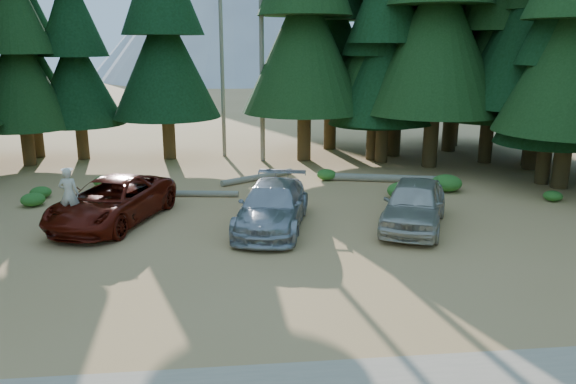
# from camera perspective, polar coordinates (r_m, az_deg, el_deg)

# --- Properties ---
(ground) EXTENTS (160.00, 160.00, 0.00)m
(ground) POSITION_cam_1_polar(r_m,az_deg,el_deg) (15.51, -2.27, -7.75)
(ground) COLOR tan
(ground) RESTS_ON ground
(forest_belt_north) EXTENTS (36.00, 7.00, 22.00)m
(forest_belt_north) POSITION_cam_1_polar(r_m,az_deg,el_deg) (29.90, -4.15, 3.34)
(forest_belt_north) COLOR black
(forest_belt_north) RESTS_ON ground
(snag_front) EXTENTS (0.24, 0.24, 12.00)m
(snag_front) POSITION_cam_1_polar(r_m,az_deg,el_deg) (28.84, -2.70, 14.94)
(snag_front) COLOR gray
(snag_front) RESTS_ON ground
(snag_back) EXTENTS (0.20, 0.20, 10.00)m
(snag_back) POSITION_cam_1_polar(r_m,az_deg,el_deg) (30.30, -6.73, 12.96)
(snag_back) COLOR gray
(snag_back) RESTS_ON ground
(mountain_peak) EXTENTS (48.00, 50.00, 28.00)m
(mountain_peak) POSITION_cam_1_polar(r_m,az_deg,el_deg) (102.76, -7.27, 18.53)
(mountain_peak) COLOR #95999E
(mountain_peak) RESTS_ON ground
(red_pickup) EXTENTS (4.24, 6.02, 1.53)m
(red_pickup) POSITION_cam_1_polar(r_m,az_deg,el_deg) (20.02, -17.46, -0.88)
(red_pickup) COLOR #591107
(red_pickup) RESTS_ON ground
(silver_minivan_center) EXTENTS (3.18, 5.44, 1.48)m
(silver_minivan_center) POSITION_cam_1_polar(r_m,az_deg,el_deg) (18.60, -1.59, -1.44)
(silver_minivan_center) COLOR #A6A9AE
(silver_minivan_center) RESTS_ON ground
(silver_minivan_right) EXTENTS (3.63, 5.05, 1.60)m
(silver_minivan_right) POSITION_cam_1_polar(r_m,az_deg,el_deg) (19.12, 12.70, -1.17)
(silver_minivan_right) COLOR beige
(silver_minivan_right) RESTS_ON ground
(frisbee_player) EXTENTS (0.65, 0.46, 1.69)m
(frisbee_player) POSITION_cam_1_polar(r_m,az_deg,el_deg) (19.03, -21.36, -0.15)
(frisbee_player) COLOR beige
(frisbee_player) RESTS_ON ground
(log_left) EXTENTS (3.36, 2.35, 0.27)m
(log_left) POSITION_cam_1_polar(r_m,az_deg,el_deg) (25.25, -3.07, 1.52)
(log_left) COLOR gray
(log_left) RESTS_ON ground
(log_mid) EXTENTS (3.01, 0.64, 0.25)m
(log_mid) POSITION_cam_1_polar(r_m,az_deg,el_deg) (22.76, -8.81, -0.17)
(log_mid) COLOR gray
(log_mid) RESTS_ON ground
(log_right) EXTENTS (5.18, 1.56, 0.34)m
(log_right) POSITION_cam_1_polar(r_m,az_deg,el_deg) (25.26, 9.87, 1.39)
(log_right) COLOR gray
(log_right) RESTS_ON ground
(shrub_far_left) EXTENTS (0.89, 0.89, 0.49)m
(shrub_far_left) POSITION_cam_1_polar(r_m,az_deg,el_deg) (23.28, -24.49, -0.71)
(shrub_far_left) COLOR #266C20
(shrub_far_left) RESTS_ON ground
(shrub_left) EXTENTS (0.87, 0.87, 0.48)m
(shrub_left) POSITION_cam_1_polar(r_m,az_deg,el_deg) (25.26, -18.22, 1.02)
(shrub_left) COLOR #266C20
(shrub_left) RESTS_ON ground
(shrub_center_left) EXTENTS (1.14, 1.14, 0.63)m
(shrub_center_left) POSITION_cam_1_polar(r_m,az_deg,el_deg) (23.48, -13.54, 0.54)
(shrub_center_left) COLOR #266C20
(shrub_center_left) RESTS_ON ground
(shrub_center_right) EXTENTS (0.88, 0.88, 0.49)m
(shrub_center_right) POSITION_cam_1_polar(r_m,az_deg,el_deg) (25.32, 3.94, 1.78)
(shrub_center_right) COLOR #266C20
(shrub_center_right) RESTS_ON ground
(shrub_right) EXTENTS (1.20, 1.20, 0.66)m
(shrub_right) POSITION_cam_1_polar(r_m,az_deg,el_deg) (22.59, 11.54, 0.13)
(shrub_right) COLOR #266C20
(shrub_right) RESTS_ON ground
(shrub_far_right) EXTENTS (1.25, 1.25, 0.69)m
(shrub_far_right) POSITION_cam_1_polar(r_m,az_deg,el_deg) (24.21, 15.81, 0.89)
(shrub_far_right) COLOR #266C20
(shrub_far_right) RESTS_ON ground
(shrub_edge_west) EXTENTS (0.82, 0.82, 0.45)m
(shrub_edge_west) POSITION_cam_1_polar(r_m,az_deg,el_deg) (24.37, -23.83, -0.03)
(shrub_edge_west) COLOR #266C20
(shrub_edge_west) RESTS_ON ground
(shrub_edge_east) EXTENTS (0.73, 0.73, 0.40)m
(shrub_edge_east) POSITION_cam_1_polar(r_m,az_deg,el_deg) (24.19, 25.32, -0.37)
(shrub_edge_east) COLOR #266C20
(shrub_edge_east) RESTS_ON ground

